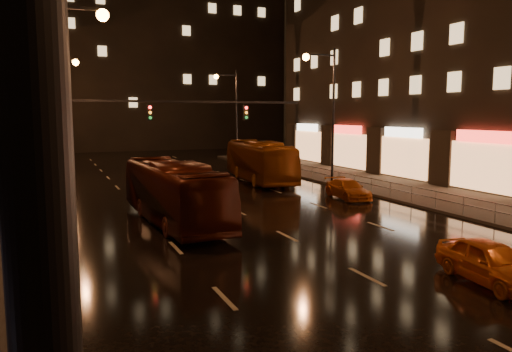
{
  "coord_description": "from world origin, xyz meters",
  "views": [
    {
      "loc": [
        -9.57,
        -9.34,
        5.37
      ],
      "look_at": [
        -0.69,
        11.9,
        2.5
      ],
      "focal_mm": 35.0,
      "sensor_mm": 36.0,
      "label": 1
    }
  ],
  "objects_px": {
    "bus_red": "(174,192)",
    "taxi_near": "(491,262)",
    "taxi_far": "(348,189)",
    "bus_curb": "(259,161)"
  },
  "relations": [
    {
      "from": "bus_red",
      "to": "taxi_near",
      "type": "distance_m",
      "value": 14.68
    },
    {
      "from": "taxi_far",
      "to": "bus_red",
      "type": "bearing_deg",
      "value": -161.33
    },
    {
      "from": "bus_curb",
      "to": "bus_red",
      "type": "bearing_deg",
      "value": -121.95
    },
    {
      "from": "bus_curb",
      "to": "taxi_far",
      "type": "distance_m",
      "value": 10.02
    },
    {
      "from": "bus_red",
      "to": "taxi_near",
      "type": "xyz_separation_m",
      "value": [
        7.2,
        -12.77,
        -0.83
      ]
    },
    {
      "from": "bus_curb",
      "to": "taxi_near",
      "type": "height_order",
      "value": "bus_curb"
    },
    {
      "from": "taxi_near",
      "to": "bus_red",
      "type": "bearing_deg",
      "value": 127.1
    },
    {
      "from": "bus_curb",
      "to": "taxi_far",
      "type": "relative_size",
      "value": 2.79
    },
    {
      "from": "bus_red",
      "to": "taxi_near",
      "type": "height_order",
      "value": "bus_red"
    },
    {
      "from": "bus_red",
      "to": "taxi_near",
      "type": "bearing_deg",
      "value": -63.5
    }
  ]
}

